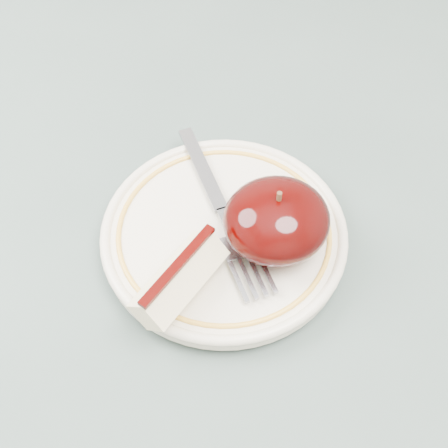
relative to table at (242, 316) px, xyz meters
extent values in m
cylinder|color=brown|center=(0.40, 0.40, -0.31)|extent=(0.05, 0.05, 0.71)
cube|color=#46564F|center=(0.00, 0.00, 0.07)|extent=(0.90, 0.90, 0.04)
cylinder|color=beige|center=(-0.01, 0.03, 0.09)|extent=(0.11, 0.11, 0.01)
cylinder|color=beige|center=(-0.01, 0.03, 0.10)|extent=(0.20, 0.20, 0.01)
torus|color=beige|center=(-0.01, 0.03, 0.10)|extent=(0.20, 0.20, 0.01)
torus|color=gold|center=(-0.01, 0.03, 0.11)|extent=(0.18, 0.18, 0.00)
ellipsoid|color=black|center=(0.03, 0.01, 0.13)|extent=(0.08, 0.08, 0.05)
cylinder|color=#472D19|center=(0.03, 0.01, 0.16)|extent=(0.00, 0.00, 0.01)
cube|color=beige|center=(-0.06, -0.02, 0.12)|extent=(0.09, 0.08, 0.04)
cube|color=#300201|center=(-0.06, -0.02, 0.14)|extent=(0.07, 0.06, 0.00)
cube|color=gray|center=(-0.01, 0.09, 0.11)|extent=(0.02, 0.10, 0.00)
cube|color=gray|center=(-0.01, 0.03, 0.11)|extent=(0.01, 0.03, 0.00)
cube|color=gray|center=(0.00, 0.01, 0.11)|extent=(0.03, 0.03, 0.00)
cube|color=gray|center=(0.01, -0.02, 0.11)|extent=(0.01, 0.04, 0.00)
cube|color=gray|center=(0.00, -0.02, 0.11)|extent=(0.01, 0.04, 0.00)
cube|color=gray|center=(0.00, -0.02, 0.11)|extent=(0.01, 0.04, 0.00)
cube|color=gray|center=(-0.01, -0.02, 0.11)|extent=(0.01, 0.04, 0.00)
camera|label=1|loc=(-0.08, -0.26, 0.53)|focal=50.00mm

